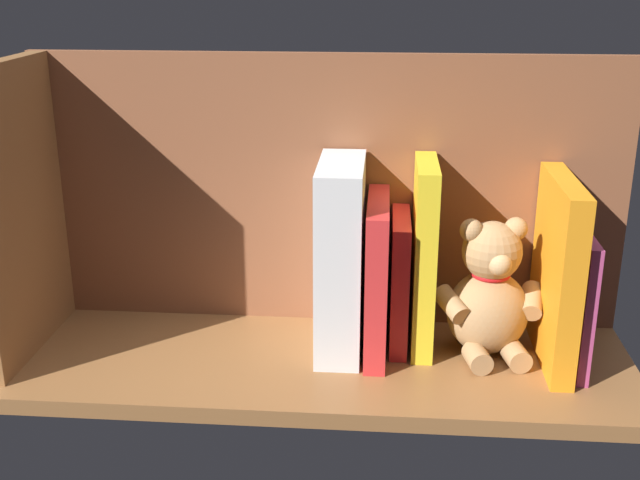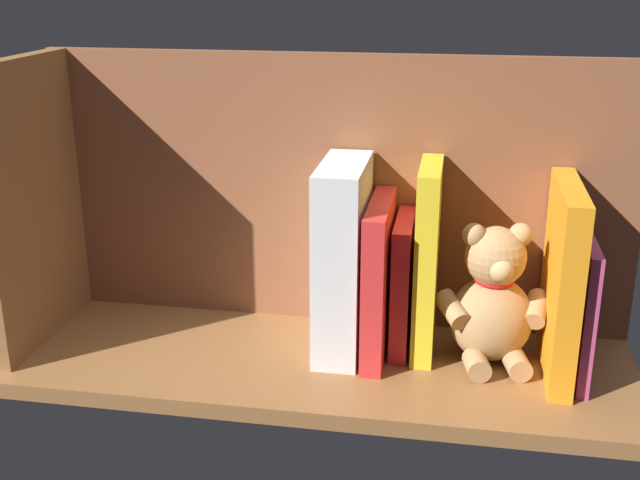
# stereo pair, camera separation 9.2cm
# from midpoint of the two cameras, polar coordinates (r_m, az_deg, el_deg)

# --- Properties ---
(ground_plane) EXTENTS (0.85, 0.30, 0.02)m
(ground_plane) POSITION_cam_midpoint_polar(r_m,az_deg,el_deg) (1.12, -2.40, -8.78)
(ground_plane) COLOR brown
(shelf_back_panel) EXTENTS (0.85, 0.02, 0.40)m
(shelf_back_panel) POSITION_cam_midpoint_polar(r_m,az_deg,el_deg) (1.16, -1.77, 3.44)
(shelf_back_panel) COLOR brown
(shelf_back_panel) RESTS_ON ground_plane
(shelf_side_divider) EXTENTS (0.02, 0.24, 0.40)m
(shelf_side_divider) POSITION_cam_midpoint_polar(r_m,az_deg,el_deg) (1.16, -22.98, 1.90)
(shelf_side_divider) COLOR brown
(shelf_side_divider) RESTS_ON ground_plane
(book_0) EXTENTS (0.02, 0.18, 0.19)m
(book_0) POSITION_cam_midpoint_polar(r_m,az_deg,el_deg) (1.11, 15.52, -3.75)
(book_0) COLOR #B23F72
(book_0) RESTS_ON ground_plane
(book_1) EXTENTS (0.03, 0.19, 0.25)m
(book_1) POSITION_cam_midpoint_polar(r_m,az_deg,el_deg) (1.09, 14.30, -2.26)
(book_1) COLOR orange
(book_1) RESTS_ON ground_plane
(teddy_bear) EXTENTS (0.15, 0.14, 0.19)m
(teddy_bear) POSITION_cam_midpoint_polar(r_m,az_deg,el_deg) (1.10, 9.71, -3.95)
(teddy_bear) COLOR tan
(teddy_bear) RESTS_ON ground_plane
(book_2) EXTENTS (0.03, 0.14, 0.26)m
(book_2) POSITION_cam_midpoint_polar(r_m,az_deg,el_deg) (1.09, 5.05, -1.20)
(book_2) COLOR yellow
(book_2) RESTS_ON ground_plane
(book_3) EXTENTS (0.02, 0.13, 0.19)m
(book_3) POSITION_cam_midpoint_polar(r_m,az_deg,el_deg) (1.11, 3.35, -2.98)
(book_3) COLOR red
(book_3) RESTS_ON ground_plane
(book_4) EXTENTS (0.03, 0.17, 0.21)m
(book_4) POSITION_cam_midpoint_polar(r_m,az_deg,el_deg) (1.09, 1.67, -2.66)
(book_4) COLOR red
(book_4) RESTS_ON ground_plane
(dictionary_thick_white) EXTENTS (0.06, 0.16, 0.27)m
(dictionary_thick_white) POSITION_cam_midpoint_polar(r_m,az_deg,el_deg) (1.08, -0.95, -1.29)
(dictionary_thick_white) COLOR silver
(dictionary_thick_white) RESTS_ON ground_plane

